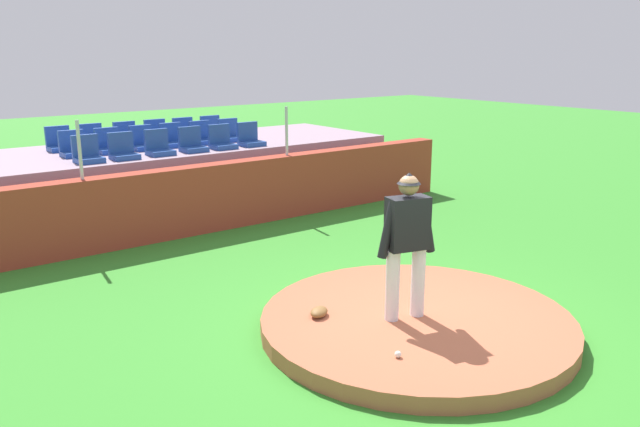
{
  "coord_description": "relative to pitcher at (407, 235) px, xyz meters",
  "views": [
    {
      "loc": [
        -5.43,
        -5.13,
        3.41
      ],
      "look_at": [
        0.0,
        1.98,
        1.1
      ],
      "focal_mm": 35.95,
      "sensor_mm": 36.0,
      "label": 1
    }
  ],
  "objects": [
    {
      "name": "stadium_chair_7",
      "position": [
        -0.88,
        7.57,
        0.28
      ],
      "size": [
        0.48,
        0.44,
        0.5
      ],
      "rotation": [
        0.0,
        0.0,
        3.14
      ],
      "color": "#21499A",
      "rests_on": "bleacher_platform"
    },
    {
      "name": "bleacher_platform",
      "position": [
        0.16,
        7.81,
        -0.57
      ],
      "size": [
        10.41,
        3.26,
        1.37
      ],
      "primitive_type": "cube",
      "color": "gray",
      "rests_on": "ground_plane"
    },
    {
      "name": "stadium_chair_0",
      "position": [
        -1.58,
        6.73,
        0.28
      ],
      "size": [
        0.48,
        0.44,
        0.5
      ],
      "rotation": [
        0.0,
        0.0,
        3.14
      ],
      "color": "#21499A",
      "rests_on": "bleacher_platform"
    },
    {
      "name": "baseball",
      "position": [
        -0.81,
        -0.73,
        -1.01
      ],
      "size": [
        0.07,
        0.07,
        0.07
      ],
      "primitive_type": "sphere",
      "color": "white",
      "rests_on": "pitchers_mound"
    },
    {
      "name": "stadium_chair_9",
      "position": [
        0.51,
        7.6,
        0.28
      ],
      "size": [
        0.48,
        0.44,
        0.5
      ],
      "rotation": [
        0.0,
        0.0,
        3.14
      ],
      "color": "#21499A",
      "rests_on": "bleacher_platform"
    },
    {
      "name": "stadium_chair_8",
      "position": [
        -0.17,
        7.57,
        0.28
      ],
      "size": [
        0.48,
        0.44,
        0.5
      ],
      "rotation": [
        0.0,
        0.0,
        3.14
      ],
      "color": "#21499A",
      "rests_on": "bleacher_platform"
    },
    {
      "name": "stadium_chair_15",
      "position": [
        0.53,
        8.46,
        0.28
      ],
      "size": [
        0.48,
        0.44,
        0.5
      ],
      "rotation": [
        0.0,
        0.0,
        3.14
      ],
      "color": "#21499A",
      "rests_on": "bleacher_platform"
    },
    {
      "name": "stadium_chair_14",
      "position": [
        -0.19,
        8.43,
        0.28
      ],
      "size": [
        0.48,
        0.44,
        0.5
      ],
      "rotation": [
        0.0,
        0.0,
        3.14
      ],
      "color": "#21499A",
      "rests_on": "bleacher_platform"
    },
    {
      "name": "stadium_chair_16",
      "position": [
        1.2,
        8.43,
        0.28
      ],
      "size": [
        0.48,
        0.44,
        0.5
      ],
      "rotation": [
        0.0,
        0.0,
        3.14
      ],
      "color": "#21499A",
      "rests_on": "bleacher_platform"
    },
    {
      "name": "stadium_chair_6",
      "position": [
        -1.58,
        7.58,
        0.28
      ],
      "size": [
        0.48,
        0.44,
        0.5
      ],
      "rotation": [
        0.0,
        0.0,
        3.14
      ],
      "color": "#21499A",
      "rests_on": "bleacher_platform"
    },
    {
      "name": "stadium_chair_1",
      "position": [
        -0.92,
        6.7,
        0.28
      ],
      "size": [
        0.48,
        0.44,
        0.5
      ],
      "rotation": [
        0.0,
        0.0,
        3.14
      ],
      "color": "#21499A",
      "rests_on": "bleacher_platform"
    },
    {
      "name": "stadium_chair_11",
      "position": [
        1.92,
        7.61,
        0.28
      ],
      "size": [
        0.48,
        0.44,
        0.5
      ],
      "rotation": [
        0.0,
        0.0,
        3.14
      ],
      "color": "#21499A",
      "rests_on": "bleacher_platform"
    },
    {
      "name": "pitcher",
      "position": [
        0.0,
        0.0,
        0.0
      ],
      "size": [
        0.78,
        0.38,
        1.81
      ],
      "rotation": [
        0.0,
        0.0,
        -0.25
      ],
      "color": "silver",
      "rests_on": "pitchers_mound"
    },
    {
      "name": "ground_plane",
      "position": [
        0.16,
        -0.06,
        -1.25
      ],
      "size": [
        60.0,
        60.0,
        0.0
      ],
      "primitive_type": "plane",
      "color": "#358A2A"
    },
    {
      "name": "fielding_glove",
      "position": [
        -0.82,
        0.66,
        -1.0
      ],
      "size": [
        0.36,
        0.33,
        0.11
      ],
      "primitive_type": "ellipsoid",
      "rotation": [
        0.0,
        0.0,
        3.73
      ],
      "color": "brown",
      "rests_on": "pitchers_mound"
    },
    {
      "name": "stadium_chair_17",
      "position": [
        1.91,
        8.43,
        0.28
      ],
      "size": [
        0.48,
        0.44,
        0.5
      ],
      "rotation": [
        0.0,
        0.0,
        3.14
      ],
      "color": "#21499A",
      "rests_on": "bleacher_platform"
    },
    {
      "name": "pitchers_mound",
      "position": [
        0.16,
        -0.06,
        -1.15
      ],
      "size": [
        3.88,
        3.88,
        0.2
      ],
      "primitive_type": "cylinder",
      "color": "#AE5D3F",
      "rests_on": "ground_plane"
    },
    {
      "name": "fence_post_left",
      "position": [
        -2.05,
        5.6,
        0.53
      ],
      "size": [
        0.06,
        0.06,
        0.99
      ],
      "primitive_type": "cylinder",
      "color": "silver",
      "rests_on": "brick_barrier"
    },
    {
      "name": "stadium_chair_4",
      "position": [
        1.21,
        6.71,
        0.28
      ],
      "size": [
        0.48,
        0.44,
        0.5
      ],
      "rotation": [
        0.0,
        0.0,
        3.14
      ],
      "color": "#21499A",
      "rests_on": "bleacher_platform"
    },
    {
      "name": "stadium_chair_13",
      "position": [
        -0.91,
        8.47,
        0.28
      ],
      "size": [
        0.48,
        0.44,
        0.5
      ],
      "rotation": [
        0.0,
        0.0,
        3.14
      ],
      "color": "#21499A",
      "rests_on": "bleacher_platform"
    },
    {
      "name": "stadium_chair_2",
      "position": [
        -0.18,
        6.73,
        0.28
      ],
      "size": [
        0.48,
        0.44,
        0.5
      ],
      "rotation": [
        0.0,
        0.0,
        3.14
      ],
      "color": "#21499A",
      "rests_on": "bleacher_platform"
    },
    {
      "name": "stadium_chair_5",
      "position": [
        1.9,
        6.71,
        0.28
      ],
      "size": [
        0.48,
        0.44,
        0.5
      ],
      "rotation": [
        0.0,
        0.0,
        3.14
      ],
      "color": "#21499A",
      "rests_on": "bleacher_platform"
    },
    {
      "name": "brick_barrier",
      "position": [
        0.16,
        5.6,
        -0.61
      ],
      "size": [
        12.14,
        0.4,
        1.29
      ],
      "primitive_type": "cube",
      "color": "#A03727",
      "rests_on": "ground_plane"
    },
    {
      "name": "stadium_chair_3",
      "position": [
        0.54,
        6.73,
        0.28
      ],
      "size": [
        0.48,
        0.44,
        0.5
      ],
      "rotation": [
        0.0,
        0.0,
        3.14
      ],
      "color": "#21499A",
      "rests_on": "bleacher_platform"
    },
    {
      "name": "stadium_chair_10",
      "position": [
        1.2,
        7.58,
        0.28
      ],
      "size": [
        0.48,
        0.44,
        0.5
      ],
      "rotation": [
        0.0,
        0.0,
        3.14
      ],
      "color": "#21499A",
      "rests_on": "bleacher_platform"
    },
    {
      "name": "fence_post_right",
      "position": [
        2.11,
        5.6,
        0.53
      ],
      "size": [
        0.06,
        0.06,
        0.99
      ],
      "primitive_type": "cylinder",
      "color": "silver",
      "rests_on": "brick_barrier"
    },
    {
      "name": "stadium_chair_12",
      "position": [
        -1.59,
        8.46,
        0.28
      ],
      "size": [
        0.48,
        0.44,
        0.5
      ],
      "rotation": [
        0.0,
        0.0,
        3.14
      ],
      "color": "#21499A",
      "rests_on": "bleacher_platform"
    }
  ]
}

